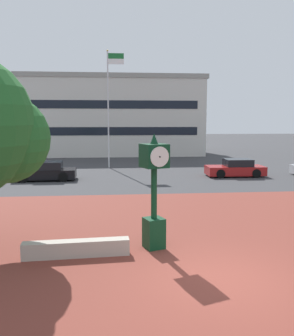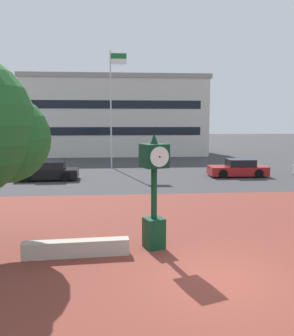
{
  "view_description": "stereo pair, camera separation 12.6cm",
  "coord_description": "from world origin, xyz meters",
  "px_view_note": "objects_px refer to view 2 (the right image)",
  "views": [
    {
      "loc": [
        -2.74,
        -8.92,
        4.11
      ],
      "look_at": [
        -1.66,
        2.46,
        2.62
      ],
      "focal_mm": 39.27,
      "sensor_mm": 36.0,
      "label": 1
    },
    {
      "loc": [
        -2.62,
        -8.93,
        4.11
      ],
      "look_at": [
        -1.66,
        2.46,
        2.62
      ],
      "focal_mm": 39.27,
      "sensor_mm": 36.0,
      "label": 2
    }
  ],
  "objects_px": {
    "flagpole_primary": "(112,101)",
    "civic_building": "(116,116)",
    "street_clock": "(154,189)",
    "car_street_mid": "(238,169)",
    "car_street_distant": "(48,172)"
  },
  "relations": [
    {
      "from": "flagpole_primary",
      "to": "street_clock",
      "type": "bearing_deg",
      "value": -85.83
    },
    {
      "from": "street_clock",
      "to": "car_street_distant",
      "type": "xyz_separation_m",
      "value": [
        -5.91,
        14.18,
        -1.36
      ]
    },
    {
      "from": "street_clock",
      "to": "civic_building",
      "type": "relative_size",
      "value": 0.17
    },
    {
      "from": "car_street_distant",
      "to": "flagpole_primary",
      "type": "xyz_separation_m",
      "value": [
        4.42,
        6.31,
        5.15
      ]
    },
    {
      "from": "street_clock",
      "to": "car_street_mid",
      "type": "xyz_separation_m",
      "value": [
        7.75,
        14.71,
        -1.36
      ]
    },
    {
      "from": "flagpole_primary",
      "to": "civic_building",
      "type": "distance_m",
      "value": 14.0
    },
    {
      "from": "car_street_distant",
      "to": "civic_building",
      "type": "bearing_deg",
      "value": -15.04
    },
    {
      "from": "street_clock",
      "to": "civic_building",
      "type": "height_order",
      "value": "civic_building"
    },
    {
      "from": "car_street_distant",
      "to": "street_clock",
      "type": "bearing_deg",
      "value": -159.21
    },
    {
      "from": "car_street_mid",
      "to": "car_street_distant",
      "type": "bearing_deg",
      "value": 93.58
    },
    {
      "from": "street_clock",
      "to": "car_street_distant",
      "type": "bearing_deg",
      "value": 92.95
    },
    {
      "from": "car_street_mid",
      "to": "civic_building",
      "type": "height_order",
      "value": "civic_building"
    },
    {
      "from": "flagpole_primary",
      "to": "civic_building",
      "type": "xyz_separation_m",
      "value": [
        0.34,
        13.96,
        -1.09
      ]
    },
    {
      "from": "car_street_distant",
      "to": "civic_building",
      "type": "xyz_separation_m",
      "value": [
        4.76,
        20.27,
        4.06
      ]
    },
    {
      "from": "car_street_mid",
      "to": "flagpole_primary",
      "type": "bearing_deg",
      "value": 59.33
    }
  ]
}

